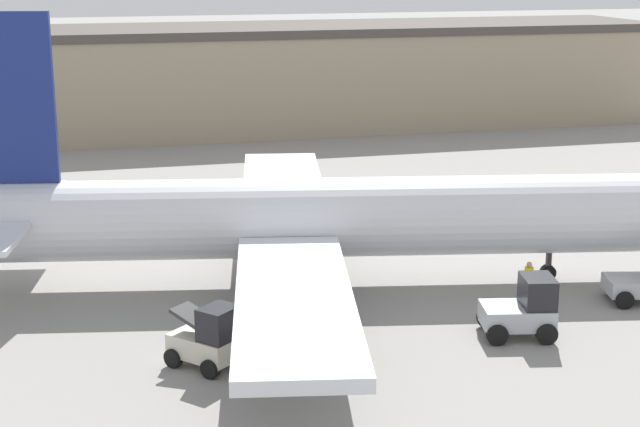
{
  "coord_description": "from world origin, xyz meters",
  "views": [
    {
      "loc": [
        -10.61,
        -40.77,
        14.51
      ],
      "look_at": [
        0.0,
        0.0,
        3.31
      ],
      "focal_mm": 55.0,
      "sensor_mm": 36.0,
      "label": 1
    }
  ],
  "objects_px": {
    "airplane": "(296,218)",
    "baggage_tug": "(523,309)",
    "ground_crew_worker": "(529,280)",
    "belt_loader_truck": "(209,339)"
  },
  "relations": [
    {
      "from": "airplane",
      "to": "ground_crew_worker",
      "type": "relative_size",
      "value": 20.55
    },
    {
      "from": "ground_crew_worker",
      "to": "belt_loader_truck",
      "type": "height_order",
      "value": "belt_loader_truck"
    },
    {
      "from": "airplane",
      "to": "belt_loader_truck",
      "type": "distance_m",
      "value": 9.83
    },
    {
      "from": "belt_loader_truck",
      "to": "baggage_tug",
      "type": "bearing_deg",
      "value": 47.98
    },
    {
      "from": "airplane",
      "to": "baggage_tug",
      "type": "height_order",
      "value": "airplane"
    },
    {
      "from": "airplane",
      "to": "baggage_tug",
      "type": "xyz_separation_m",
      "value": [
        7.15,
        -8.22,
        -2.0
      ]
    },
    {
      "from": "ground_crew_worker",
      "to": "baggage_tug",
      "type": "xyz_separation_m",
      "value": [
        -2.03,
        -3.66,
        0.18
      ]
    },
    {
      "from": "baggage_tug",
      "to": "belt_loader_truck",
      "type": "height_order",
      "value": "baggage_tug"
    },
    {
      "from": "ground_crew_worker",
      "to": "belt_loader_truck",
      "type": "bearing_deg",
      "value": -61.14
    },
    {
      "from": "baggage_tug",
      "to": "belt_loader_truck",
      "type": "xyz_separation_m",
      "value": [
        -12.32,
        0.11,
        -0.02
      ]
    }
  ]
}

